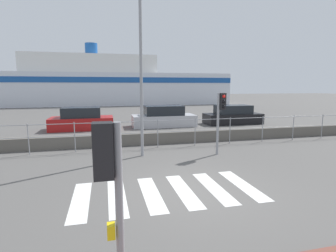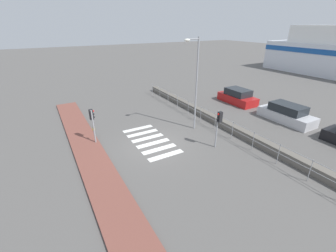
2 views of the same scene
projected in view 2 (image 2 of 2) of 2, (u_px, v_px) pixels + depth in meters
The scene contains 10 objects.
ground_plane at pixel (155, 145), 15.17m from camera, with size 160.00×160.00×0.00m, color #565451.
sidewalk_brick at pixel (94, 161), 13.29m from camera, with size 24.00×1.80×0.12m.
crosswalk at pixel (150, 140), 15.78m from camera, with size 4.95×2.40×0.01m.
seawall at pixel (223, 124), 17.77m from camera, with size 24.38×0.55×0.57m.
harbor_fence at pixel (215, 119), 17.14m from camera, with size 21.98×0.04×1.32m.
traffic_light_near at pixel (92, 119), 14.74m from camera, with size 0.34×0.32×2.43m.
traffic_light_far at pixel (219, 122), 14.09m from camera, with size 0.34×0.32×2.56m.
streetlamp at pixel (195, 76), 15.83m from camera, with size 0.32×1.20×6.73m.
parked_car_red at pixel (237, 97), 23.10m from camera, with size 4.01×1.88×1.47m.
parked_car_silver at pixel (287, 114), 18.72m from camera, with size 4.44×1.83×1.47m.
Camera 2 is at (11.94, -5.82, 7.48)m, focal length 24.00 mm.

